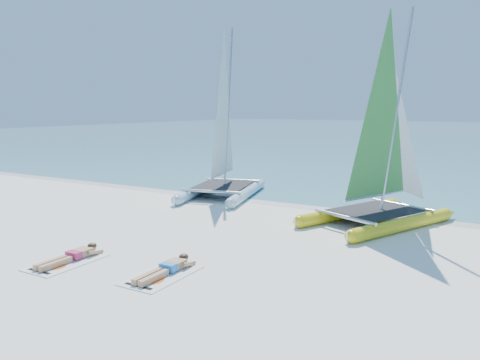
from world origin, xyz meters
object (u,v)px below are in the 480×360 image
at_px(sunbather_b, 167,268).
at_px(catamaran_blue, 223,144).
at_px(towel_a, 66,262).
at_px(sunbather_a, 73,256).
at_px(catamaran_yellow, 388,154).
at_px(towel_b, 162,275).

bearing_deg(sunbather_b, catamaran_blue, 113.93).
xyz_separation_m(towel_a, sunbather_b, (2.53, 0.62, 0.11)).
xyz_separation_m(sunbather_a, sunbather_b, (2.53, 0.43, 0.00)).
height_order(catamaran_blue, towel_a, catamaran_blue).
bearing_deg(catamaran_yellow, sunbather_a, -101.99).
relative_size(towel_b, sunbather_b, 1.07).
distance_m(catamaran_yellow, sunbather_a, 9.77).
relative_size(catamaran_yellow, towel_a, 3.77).
height_order(catamaran_yellow, sunbather_a, catamaran_yellow).
distance_m(sunbather_a, sunbather_b, 2.57).
relative_size(towel_a, towel_b, 1.00).
distance_m(sunbather_a, towel_b, 2.55).
bearing_deg(towel_b, catamaran_yellow, 67.09).
bearing_deg(catamaran_yellow, towel_b, -88.41).
distance_m(towel_a, sunbather_a, 0.22).
xyz_separation_m(catamaran_blue, catamaran_yellow, (6.92, -1.27, 0.05)).
bearing_deg(towel_a, sunbather_a, 90.00).
distance_m(catamaran_yellow, sunbather_b, 8.16).
xyz_separation_m(towel_b, sunbather_b, (0.00, 0.19, 0.11)).
distance_m(towel_a, towel_b, 2.57).
bearing_deg(towel_a, sunbather_b, 13.82).
relative_size(catamaran_yellow, sunbather_b, 4.05).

